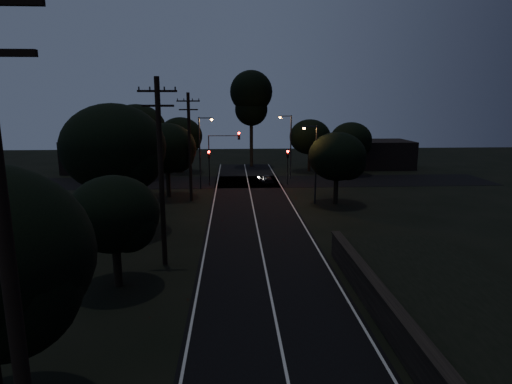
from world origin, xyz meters
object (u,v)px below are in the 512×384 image
utility_pole_near (11,286)px  car (266,179)px  streetlight_a (201,148)px  signal_right (288,161)px  utility_pole_mid (161,170)px  streetlight_b (289,142)px  tall_pine (251,98)px  utility_pole_far (190,146)px  signal_mast (223,148)px  signal_left (209,161)px  streetlight_c (314,159)px

utility_pole_near → car: utility_pole_near is taller
streetlight_a → utility_pole_near: bearing=-91.0°
streetlight_a → signal_right: bearing=11.3°
utility_pole_near → car: (8.14, 42.94, -5.72)m
car → signal_right: bearing=149.2°
utility_pole_near → utility_pole_mid: (0.00, 17.00, -0.51)m
streetlight_b → tall_pine: bearing=111.4°
signal_right → utility_pole_far: bearing=-143.0°
tall_pine → signal_mast: 16.60m
tall_pine → signal_right: 17.13m
utility_pole_near → signal_right: 43.44m
tall_pine → car: bearing=-85.4°
tall_pine → signal_left: (-5.60, -15.01, -7.41)m
tall_pine → streetlight_c: tall_pine is taller
utility_pole_near → tall_pine: bearing=83.0°
utility_pole_mid → signal_mast: utility_pole_mid is taller
utility_pole_far → car: size_ratio=3.42×
signal_mast → streetlight_a: size_ratio=0.78×
utility_pole_near → streetlight_b: size_ratio=1.50×
signal_mast → streetlight_c: streetlight_c is taller
utility_pole_mid → streetlight_a: (0.69, 23.00, -1.10)m
utility_pole_far → streetlight_a: size_ratio=1.31×
signal_right → utility_pole_mid: bearing=-113.0°
signal_left → streetlight_a: streetlight_a is taller
utility_pole_far → car: 13.07m
signal_mast → streetlight_a: bearing=-140.2°
utility_pole_mid → signal_mast: 25.22m
utility_pole_far → signal_right: (10.60, 7.99, -2.65)m
tall_pine → signal_mast: size_ratio=2.28×
signal_left → utility_pole_far: bearing=-99.9°
utility_pole_far → streetlight_b: bearing=46.7°
utility_pole_near → utility_pole_mid: 17.01m
utility_pole_far → streetlight_c: bearing=-9.6°
signal_right → signal_mast: (-7.51, 0.00, 1.50)m
streetlight_a → streetlight_b: 12.19m
signal_right → signal_mast: size_ratio=0.66×
signal_mast → car: 6.41m
utility_pole_near → utility_pole_far: (0.00, 34.00, -0.76)m
utility_pole_far → streetlight_a: (0.69, 6.00, -0.85)m
signal_left → signal_right: bearing=0.0°
signal_right → streetlight_c: size_ratio=0.55×
signal_right → utility_pole_near: bearing=-104.2°
utility_pole_far → signal_left: utility_pole_far is taller
tall_pine → car: size_ratio=4.64×
utility_pole_mid → car: (8.14, 25.94, -5.22)m
streetlight_b → signal_right: bearing=-100.0°
utility_pole_mid → signal_right: bearing=67.0°
signal_right → car: bearing=158.8°
signal_mast → streetlight_a: (-2.39, -1.99, 0.30)m
signal_mast → car: signal_mast is taller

